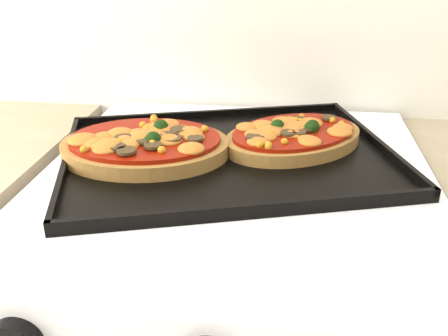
# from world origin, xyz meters

# --- Properties ---
(baking_tray) EXTENTS (0.59, 0.50, 0.02)m
(baking_tray) POSITION_xyz_m (0.01, 1.73, 0.92)
(baking_tray) COLOR black
(baking_tray) RESTS_ON stove
(pizza_left) EXTENTS (0.28, 0.23, 0.04)m
(pizza_left) POSITION_xyz_m (-0.12, 1.71, 0.94)
(pizza_left) COLOR olive
(pizza_left) RESTS_ON baking_tray
(pizza_right) EXTENTS (0.29, 0.27, 0.04)m
(pizza_right) POSITION_xyz_m (0.11, 1.78, 0.94)
(pizza_right) COLOR olive
(pizza_right) RESTS_ON baking_tray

